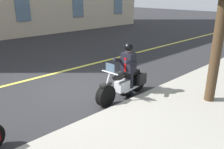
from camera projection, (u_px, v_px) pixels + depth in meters
ground_plane at (78, 89)px, 8.01m from camera, size 80.00×80.00×0.00m
sidewalk_curb at (199, 146)px, 4.89m from camera, size 60.00×5.00×0.15m
lane_center_stripe at (49, 75)px, 9.39m from camera, size 60.00×0.16×0.01m
motorcycle_main at (124, 84)px, 7.23m from camera, size 2.22×0.71×1.26m
rider_main at (128, 65)px, 7.17m from camera, size 0.65×0.59×1.74m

